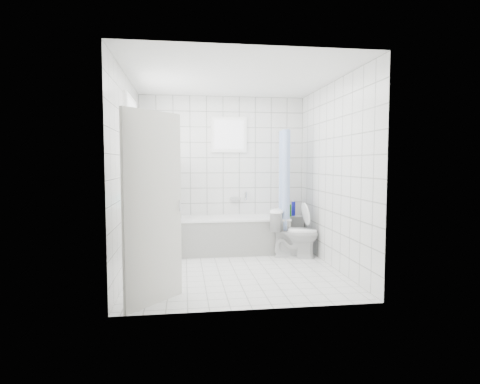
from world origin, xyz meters
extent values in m
plane|color=white|center=(0.00, 0.00, 0.00)|extent=(3.00, 3.00, 0.00)
plane|color=white|center=(0.00, 0.00, 2.60)|extent=(3.00, 3.00, 0.00)
cube|color=white|center=(0.00, 1.50, 1.30)|extent=(2.80, 0.02, 2.60)
cube|color=white|center=(0.00, -1.50, 1.30)|extent=(2.80, 0.02, 2.60)
cube|color=white|center=(-1.40, 0.00, 1.30)|extent=(0.02, 3.00, 2.60)
cube|color=white|center=(1.40, 0.00, 1.30)|extent=(0.02, 3.00, 2.60)
cube|color=white|center=(-1.35, 0.30, 1.60)|extent=(0.01, 0.90, 1.40)
cube|color=white|center=(0.10, 1.46, 1.95)|extent=(0.50, 0.01, 0.50)
cube|color=white|center=(-1.31, 0.30, 0.86)|extent=(0.18, 1.02, 0.08)
cube|color=silver|center=(-0.99, -1.18, 1.00)|extent=(0.56, 0.63, 2.00)
cube|color=white|center=(0.11, 1.12, 0.28)|extent=(1.79, 0.75, 0.55)
cube|color=white|center=(0.11, 1.12, 0.57)|extent=(1.81, 0.77, 0.03)
cube|color=white|center=(-0.86, 1.07, 0.75)|extent=(0.15, 0.85, 1.50)
cube|color=white|center=(1.18, 1.38, 0.28)|extent=(0.40, 0.24, 0.55)
imported|color=white|center=(1.03, 0.65, 0.37)|extent=(0.82, 0.62, 0.74)
cylinder|color=silver|center=(0.95, 1.10, 2.00)|extent=(0.02, 0.80, 0.02)
cube|color=silver|center=(0.21, 1.46, 0.85)|extent=(0.18, 0.06, 0.06)
imported|color=#2CB0C7|center=(-1.30, 0.12, 1.00)|extent=(0.13, 0.13, 0.20)
imported|color=silver|center=(-1.30, 0.45, 1.05)|extent=(0.12, 0.12, 0.30)
imported|color=white|center=(-1.30, 0.30, 0.98)|extent=(0.19, 0.19, 0.17)
imported|color=#C06091|center=(-1.30, 0.62, 1.00)|extent=(0.13, 0.13, 0.20)
cylinder|color=#171BBC|center=(1.22, 1.39, 0.67)|extent=(0.06, 0.06, 0.25)
cylinder|color=red|center=(1.10, 1.39, 0.67)|extent=(0.06, 0.06, 0.23)
cylinder|color=#1B8B17|center=(1.12, 1.30, 0.65)|extent=(0.06, 0.06, 0.21)
camera|label=1|loc=(-0.67, -5.37, 1.47)|focal=30.00mm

